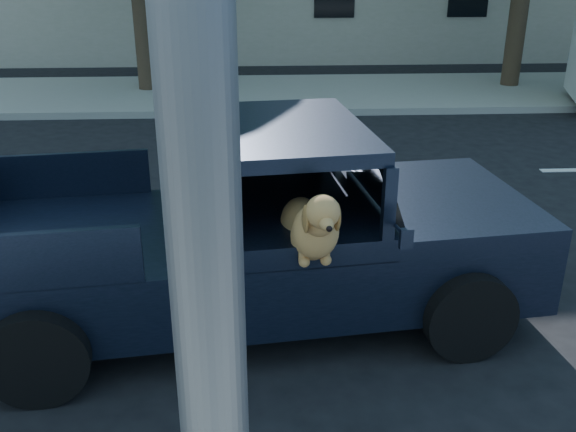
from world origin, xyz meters
The scene contains 4 objects.
ground centered at (0.00, 0.00, 0.00)m, with size 120.00×120.00×0.00m, color black.
far_sidewalk centered at (0.00, 9.20, 0.07)m, with size 60.00×4.00×0.15m, color gray.
lane_stripes centered at (2.00, 3.40, 0.01)m, with size 21.60×0.14×0.01m, color silver, non-canonical shape.
pickup_truck centered at (-1.58, -0.73, 0.64)m, with size 5.51×2.92×1.90m.
Camera 1 is at (-1.43, -6.22, 3.37)m, focal length 40.00 mm.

